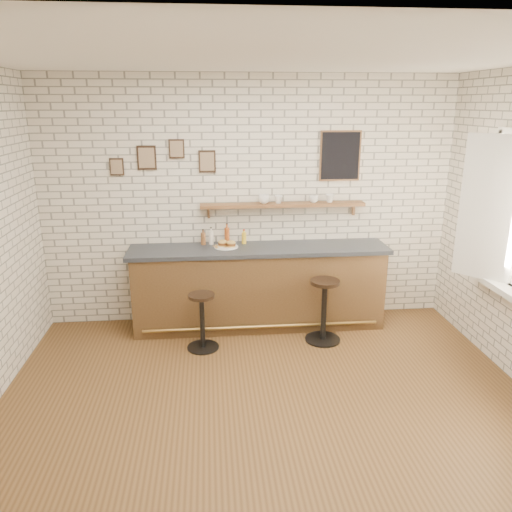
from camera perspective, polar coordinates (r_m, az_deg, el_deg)
The scene contains 18 objects.
ground at distance 4.82m, azimuth 1.36°, elevation -16.37°, with size 5.00×5.00×0.00m, color brown.
bar_counter at distance 6.11m, azimuth 0.33°, elevation -3.53°, with size 3.10×0.65×1.01m.
sandwich_plate at distance 5.96m, azimuth -3.43°, elevation 1.06°, with size 0.28×0.28×0.01m, color white.
ciabatta_sandwich at distance 5.95m, azimuth -3.35°, elevation 1.44°, with size 0.21×0.14×0.07m.
potato_chips at distance 5.96m, azimuth -3.60°, elevation 1.12°, with size 0.26×0.18×0.00m.
bitters_bottle_brown at distance 6.08m, azimuth -6.05°, elevation 2.01°, with size 0.06×0.06×0.19m.
bitters_bottle_white at distance 6.08m, azimuth -5.14°, elevation 2.13°, with size 0.06×0.06×0.22m.
bitters_bottle_amber at distance 6.08m, azimuth -3.33°, elevation 2.35°, with size 0.06×0.06×0.26m.
condiment_bottle_yellow at distance 6.10m, azimuth -1.38°, elevation 2.11°, with size 0.06×0.06×0.18m.
bar_stool_left at distance 5.63m, azimuth -6.17°, elevation -7.24°, with size 0.36×0.36×0.65m.
bar_stool_right at distance 5.81m, azimuth 7.77°, elevation -5.98°, with size 0.42×0.42×0.74m.
wall_shelf at distance 6.08m, azimuth 3.10°, elevation 5.85°, with size 2.00×0.18×0.18m.
shelf_cup_a at distance 6.03m, azimuth 0.92°, elevation 6.52°, with size 0.13×0.13×0.11m, color white.
shelf_cup_b at distance 6.06m, azimuth 2.59°, elevation 6.49°, with size 0.10×0.10×0.09m, color white.
shelf_cup_c at distance 6.13m, azimuth 6.60°, elevation 6.49°, with size 0.11×0.11×0.09m, color white.
shelf_cup_d at distance 6.18m, azimuth 8.43°, elevation 6.53°, with size 0.10×0.10×0.10m, color white.
back_wall_decor at distance 6.05m, azimuth 1.41°, elevation 11.26°, with size 2.96×0.02×0.56m.
window_sill at distance 5.47m, azimuth 26.91°, elevation -3.61°, with size 0.20×1.35×0.06m.
Camera 1 is at (-0.49, -4.00, 2.66)m, focal length 35.00 mm.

